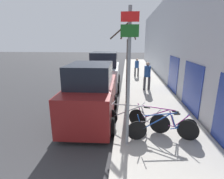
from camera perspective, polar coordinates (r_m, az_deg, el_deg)
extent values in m
plane|color=#333335|center=(12.43, -1.49, 0.71)|extent=(80.00, 80.00, 0.00)
cube|color=#ADA89E|center=(15.11, 9.58, 3.45)|extent=(3.20, 32.00, 0.15)
cube|color=#B2B7C1|center=(15.04, 17.04, 15.15)|extent=(0.20, 32.00, 6.50)
cube|color=navy|center=(8.51, 24.50, 0.72)|extent=(0.03, 2.17, 2.11)
cube|color=navy|center=(11.61, 19.26, 4.88)|extent=(0.03, 2.17, 2.11)
cylinder|color=gray|center=(4.82, 5.37, 2.45)|extent=(0.09, 0.09, 3.88)
cube|color=red|center=(4.68, 5.92, 22.60)|extent=(0.46, 0.02, 0.24)
cube|color=#19591E|center=(4.65, 5.80, 18.53)|extent=(0.46, 0.02, 0.31)
cylinder|color=black|center=(5.67, 8.14, -13.13)|extent=(0.63, 0.15, 0.64)
cylinder|color=black|center=(6.26, 23.47, -11.48)|extent=(0.63, 0.15, 0.64)
cylinder|color=#1E4799|center=(5.71, 14.46, -9.97)|extent=(0.93, 0.21, 0.53)
cylinder|color=#1E4799|center=(5.65, 15.41, -7.85)|extent=(1.07, 0.23, 0.08)
cylinder|color=#1E4799|center=(5.92, 19.45, -9.70)|extent=(0.20, 0.07, 0.46)
cylinder|color=#1E4799|center=(6.11, 21.05, -11.60)|extent=(0.58, 0.14, 0.08)
cylinder|color=#1E4799|center=(6.06, 21.97, -9.63)|extent=(0.44, 0.11, 0.51)
cylinder|color=#1E4799|center=(5.57, 9.09, -10.62)|extent=(0.20, 0.07, 0.55)
cube|color=black|center=(5.86, 20.41, -7.46)|extent=(0.21, 0.12, 0.04)
cylinder|color=#99999E|center=(5.47, 10.07, -8.01)|extent=(0.10, 0.44, 0.02)
cylinder|color=black|center=(6.48, 8.32, -9.21)|extent=(0.61, 0.33, 0.66)
cylinder|color=black|center=(6.09, 23.51, -12.09)|extent=(0.61, 0.33, 0.66)
cylinder|color=#8C1E72|center=(6.15, 13.94, -7.75)|extent=(0.87, 0.46, 0.55)
cylinder|color=#8C1E72|center=(6.05, 14.85, -5.86)|extent=(1.01, 0.53, 0.09)
cylinder|color=#8C1E72|center=(6.04, 18.97, -8.87)|extent=(0.20, 0.12, 0.48)
cylinder|color=#8C1E72|center=(6.11, 20.73, -11.41)|extent=(0.55, 0.30, 0.08)
cylinder|color=#8C1E72|center=(6.01, 21.75, -9.56)|extent=(0.41, 0.23, 0.53)
cylinder|color=#8C1E72|center=(6.33, 9.13, -7.04)|extent=(0.19, 0.12, 0.57)
cube|color=black|center=(5.93, 19.99, -6.78)|extent=(0.21, 0.16, 0.04)
cylinder|color=#99999E|center=(6.20, 9.97, -4.77)|extent=(0.22, 0.40, 0.02)
cylinder|color=black|center=(6.49, -1.09, -8.95)|extent=(0.66, 0.18, 0.67)
cylinder|color=black|center=(6.19, 15.35, -10.78)|extent=(0.66, 0.18, 0.67)
cylinder|color=#B7B7BC|center=(6.19, 4.93, -7.10)|extent=(1.00, 0.26, 0.55)
cylinder|color=#B7B7BC|center=(6.09, 5.82, -5.14)|extent=(1.16, 0.30, 0.09)
cylinder|color=#B7B7BC|center=(6.11, 10.39, -7.88)|extent=(0.22, 0.08, 0.48)
cylinder|color=#B7B7BC|center=(6.20, 12.38, -10.30)|extent=(0.63, 0.17, 0.08)
cylinder|color=#B7B7BC|center=(6.09, 13.37, -8.38)|extent=(0.47, 0.13, 0.54)
cylinder|color=#B7B7BC|center=(6.35, -0.32, -6.70)|extent=(0.21, 0.08, 0.58)
cube|color=black|center=(6.00, 11.37, -5.72)|extent=(0.21, 0.12, 0.04)
cylinder|color=#99999E|center=(6.22, 0.48, -4.36)|extent=(0.12, 0.43, 0.02)
cube|color=maroon|center=(7.23, -6.58, -3.33)|extent=(1.88, 4.22, 1.35)
cube|color=black|center=(6.80, -7.10, 4.90)|extent=(1.65, 2.21, 0.82)
cylinder|color=black|center=(8.78, -10.72, -3.72)|extent=(0.24, 0.65, 0.64)
cylinder|color=black|center=(8.53, 0.88, -4.02)|extent=(0.24, 0.65, 0.64)
cylinder|color=black|center=(6.50, -16.27, -11.19)|extent=(0.24, 0.65, 0.64)
cylinder|color=black|center=(6.16, -0.24, -12.09)|extent=(0.24, 0.65, 0.64)
cube|color=#B2B7BC|center=(12.36, -2.33, 4.67)|extent=(2.02, 4.46, 1.34)
cube|color=black|center=(12.02, -2.46, 9.87)|extent=(1.76, 2.35, 0.94)
cylinder|color=black|center=(13.90, -5.63, 3.63)|extent=(0.24, 0.67, 0.66)
cylinder|color=black|center=(13.75, 2.09, 3.57)|extent=(0.24, 0.67, 0.66)
cylinder|color=black|center=(11.28, -7.65, 0.78)|extent=(0.24, 0.67, 0.66)
cylinder|color=black|center=(11.10, 1.86, 0.66)|extent=(0.24, 0.67, 0.66)
cylinder|color=#333338|center=(15.69, 8.53, 5.64)|extent=(0.14, 0.14, 0.76)
cylinder|color=#333338|center=(15.66, 7.54, 5.66)|extent=(0.14, 0.14, 0.76)
cylinder|color=navy|center=(15.57, 8.13, 8.13)|extent=(0.35, 0.35, 0.60)
sphere|color=tan|center=(15.53, 8.19, 9.61)|extent=(0.21, 0.21, 0.21)
cylinder|color=#333338|center=(11.27, 10.58, 1.94)|extent=(0.16, 0.16, 0.86)
cylinder|color=#333338|center=(11.39, 11.98, 2.02)|extent=(0.16, 0.16, 0.86)
cylinder|color=navy|center=(11.18, 11.49, 5.83)|extent=(0.40, 0.40, 0.68)
sphere|color=tan|center=(11.11, 11.62, 8.16)|extent=(0.23, 0.23, 0.23)
cylinder|color=#3D2D23|center=(8.53, 5.20, 5.57)|extent=(0.17, 0.17, 3.12)
cylinder|color=#3D2D23|center=(9.00, 6.74, 18.30)|extent=(0.44, 1.22, 0.77)
cylinder|color=#3D2D23|center=(8.21, 4.26, 18.48)|extent=(0.43, 0.48, 0.71)
cylinder|color=#3D2D23|center=(8.86, 5.69, 18.09)|extent=(0.12, 0.95, 0.68)
cylinder|color=#3D2D23|center=(8.42, 2.47, 18.66)|extent=(0.90, 0.08, 0.78)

